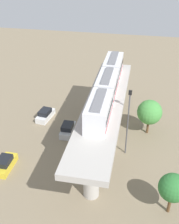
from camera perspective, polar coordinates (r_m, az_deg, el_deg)
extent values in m
plane|color=#84755B|center=(42.55, 2.75, -7.13)|extent=(120.00, 120.00, 0.00)
cylinder|color=#B7B2AA|center=(48.44, 4.55, 2.88)|extent=(1.90, 1.90, 6.81)
cylinder|color=#B7B2AA|center=(40.51, 2.87, -3.36)|extent=(1.90, 1.90, 6.81)
cylinder|color=#B7B2AA|center=(33.34, 0.37, -12.45)|extent=(1.90, 1.90, 6.81)
cube|color=#B7B2AA|center=(38.46, 3.02, 1.29)|extent=(5.20, 28.85, 0.80)
cube|color=silver|center=(45.79, 4.82, 9.03)|extent=(2.60, 6.60, 3.00)
cube|color=black|center=(45.70, 4.83, 9.32)|extent=(2.64, 6.07, 0.70)
cube|color=red|center=(46.08, 4.78, 8.17)|extent=(2.64, 6.34, 0.24)
cube|color=slate|center=(45.20, 4.91, 10.93)|extent=(1.10, 5.61, 0.24)
cube|color=silver|center=(39.50, 3.58, 5.26)|extent=(2.60, 6.60, 3.00)
cube|color=black|center=(39.39, 3.59, 5.58)|extent=(2.64, 6.07, 0.70)
cube|color=red|center=(39.83, 3.54, 4.29)|extent=(2.64, 6.34, 0.24)
cube|color=slate|center=(38.81, 3.65, 7.40)|extent=(1.10, 5.61, 0.24)
cube|color=silver|center=(33.46, 1.89, 0.09)|extent=(2.60, 6.60, 3.00)
cube|color=black|center=(33.33, 1.90, 0.46)|extent=(2.64, 6.07, 0.70)
cube|color=red|center=(33.86, 1.87, -0.99)|extent=(2.64, 6.34, 0.24)
cube|color=slate|center=(32.64, 1.94, 2.52)|extent=(1.10, 5.61, 0.24)
cube|color=white|center=(49.35, -8.94, -0.76)|extent=(2.38, 4.41, 1.00)
cube|color=black|center=(48.77, -9.08, 0.02)|extent=(1.95, 2.51, 0.76)
cube|color=yellow|center=(40.38, -16.70, -10.29)|extent=(1.82, 4.21, 1.00)
cube|color=black|center=(39.72, -16.98, -9.48)|extent=(1.65, 2.31, 0.76)
cube|color=#B2B5BA|center=(45.25, -4.42, -3.73)|extent=(1.85, 4.22, 1.00)
cube|color=black|center=(44.63, -4.52, -2.92)|extent=(1.67, 2.32, 0.76)
cylinder|color=brown|center=(34.22, 15.99, -17.28)|extent=(0.36, 0.36, 2.93)
sphere|color=#2D7233|center=(32.55, 16.61, -14.54)|extent=(3.19, 3.19, 3.19)
cylinder|color=brown|center=(45.61, 11.78, -2.69)|extent=(0.36, 0.36, 2.81)
sphere|color=#479342|center=(44.30, 12.12, -0.04)|extent=(3.88, 3.88, 3.88)
cylinder|color=#4C4C51|center=(38.95, 7.73, -2.74)|extent=(0.20, 0.20, 9.61)
cube|color=black|center=(36.35, 8.30, 3.93)|extent=(0.44, 0.28, 0.60)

